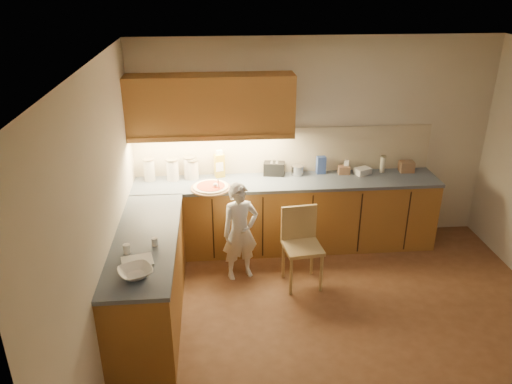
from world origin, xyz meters
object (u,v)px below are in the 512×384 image
oil_jug (219,165)px  toaster (274,169)px  pizza_on_board (211,187)px  child (240,232)px  wooden_chair (301,241)px

oil_jug → toaster: 0.69m
pizza_on_board → oil_jug: 0.41m
child → wooden_chair: child is taller
child → toaster: (0.48, 0.84, 0.42)m
child → oil_jug: size_ratio=3.34×
pizza_on_board → oil_jug: size_ratio=1.36×
oil_jug → wooden_chair: bearing=-48.7°
pizza_on_board → child: bearing=-55.7°
child → toaster: child is taller
child → oil_jug: (-0.20, 0.84, 0.50)m
wooden_chair → oil_jug: 1.44m
oil_jug → toaster: (0.68, 0.00, -0.08)m
pizza_on_board → oil_jug: (0.11, 0.37, 0.14)m
wooden_chair → oil_jug: size_ratio=2.58×
child → toaster: 1.05m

